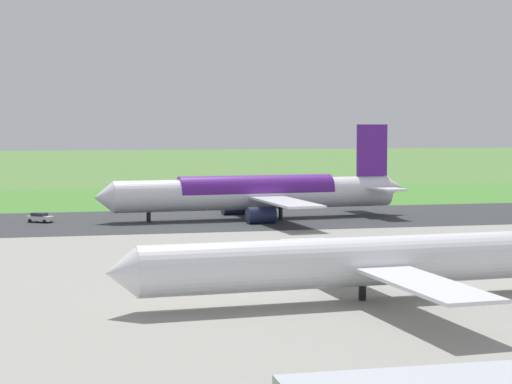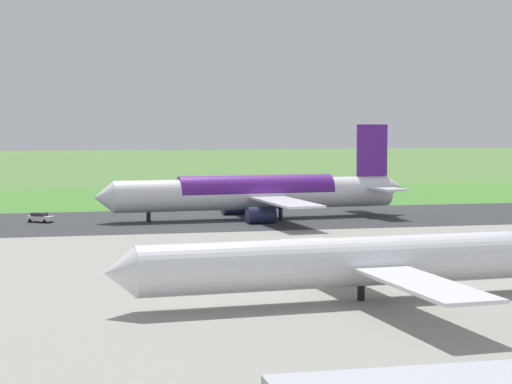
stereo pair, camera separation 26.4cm
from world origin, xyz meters
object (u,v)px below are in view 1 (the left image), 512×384
Objects in this scene: no_stopping_sign at (187,193)px; traffic_cone_orange at (160,202)px; airliner_parked_mid at (365,260)px; service_car_followme at (40,217)px; airliner_main at (258,193)px.

no_stopping_sign is 4.09× the size of traffic_cone_orange.
airliner_parked_mid reaches higher than service_car_followme.
service_car_followme is (35.70, -1.69, -3.51)m from airliner_main.
no_stopping_sign reaches higher than service_car_followme.
service_car_followme is at bearing 53.53° from traffic_cone_orange.
no_stopping_sign is at bearing -90.38° from airliner_parked_mid.
airliner_main reaches higher than traffic_cone_orange.
airliner_main is at bearing 177.30° from service_car_followme.
traffic_cone_orange is at bearing -69.52° from airliner_main.
airliner_main is 24.06× the size of no_stopping_sign.
airliner_parked_mid is 20.59× the size of no_stopping_sign.
no_stopping_sign is (-0.75, -112.62, -2.34)m from airliner_parked_mid.
airliner_main is 35.68m from traffic_cone_orange.
airliner_parked_mid is at bearing 111.47° from service_car_followme.
airliner_main is 41.14m from no_stopping_sign.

